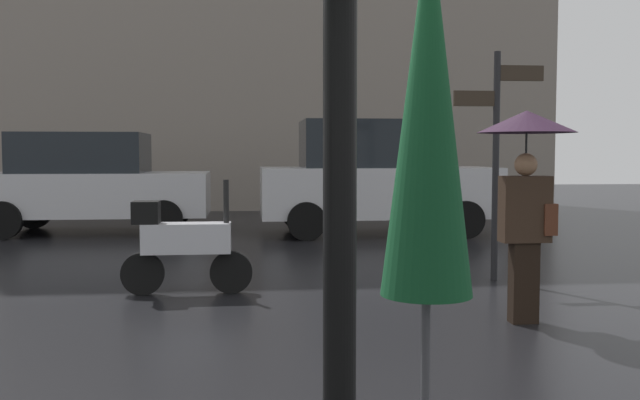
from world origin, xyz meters
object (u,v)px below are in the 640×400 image
Objects in this scene: pedestrian_with_umbrella at (527,163)px; street_signpost at (497,142)px; parked_car_right at (374,178)px; parked_scooter at (182,243)px; parked_car_left at (91,182)px; folded_patio_umbrella_near at (428,126)px.

pedestrian_with_umbrella is 0.70× the size of street_signpost.
pedestrian_with_umbrella is 0.43× the size of parked_car_right.
parked_car_left is at bearing 120.71° from parked_scooter.
pedestrian_with_umbrella is at bearing 61.87° from folded_patio_umbrella_near.
street_signpost is (0.48, 2.07, 0.22)m from pedestrian_with_umbrella.
pedestrian_with_umbrella is 1.35× the size of parked_scooter.
street_signpost reaches higher than parked_car_right.
parked_car_right reaches higher than parked_car_left.
parked_car_right is at bearing -4.99° from parked_car_left.
parked_scooter is (-1.38, 4.93, -1.07)m from folded_patio_umbrella_near.
parked_car_left is 1.58× the size of street_signpost.
street_signpost reaches higher than folded_patio_umbrella_near.
parked_car_left is at bearing 135.68° from street_signpost.
folded_patio_umbrella_near is 5.83m from street_signpost.
pedestrian_with_umbrella is at bearing -103.04° from street_signpost.
folded_patio_umbrella_near reaches higher than pedestrian_with_umbrella.
parked_car_right is (5.33, -0.77, 0.09)m from parked_car_left.
parked_scooter is at bearing 59.97° from pedestrian_with_umbrella.
pedestrian_with_umbrella is 2.14m from street_signpost.
folded_patio_umbrella_near is 0.91× the size of street_signpost.
parked_car_right is at bearing 80.66° from folded_patio_umbrella_near.
street_signpost reaches higher than parked_car_left.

